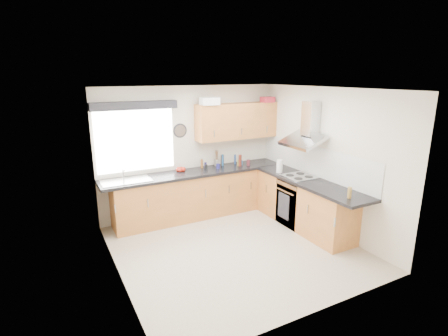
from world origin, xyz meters
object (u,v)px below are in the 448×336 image
extractor_hood (307,129)px  washing_machine (183,199)px  oven (298,202)px  upper_cabinets (237,121)px

extractor_hood → washing_machine: bearing=147.0°
oven → washing_machine: 2.16m
upper_cabinets → washing_machine: 1.88m
washing_machine → extractor_hood: bearing=-44.1°
extractor_hood → washing_machine: (-1.88, 1.22, -1.39)m
oven → washing_machine: bearing=145.5°
upper_cabinets → extractor_hood: bearing=-63.9°
oven → upper_cabinets: size_ratio=0.50×
extractor_hood → upper_cabinets: size_ratio=0.46×
oven → upper_cabinets: (-0.55, 1.32, 1.38)m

